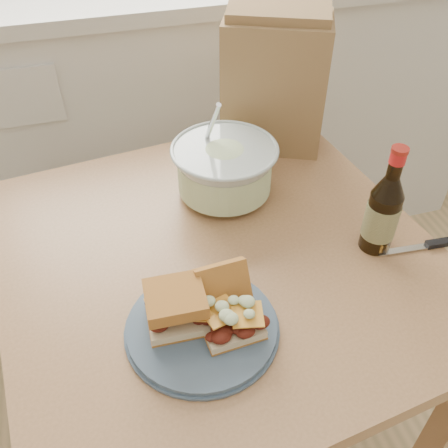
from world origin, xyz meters
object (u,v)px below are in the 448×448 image
object	(u,v)px
plate	(202,327)
paper_bag	(274,84)
dining_table	(219,286)
coleslaw_bowl	(225,171)
beer_bottle	(383,212)

from	to	relation	value
plate	paper_bag	xyz separation A→B (m)	(0.31, 0.52, 0.15)
dining_table	coleslaw_bowl	size ratio (longest dim) A/B	4.04
dining_table	paper_bag	xyz separation A→B (m)	(0.24, 0.35, 0.26)
coleslaw_bowl	beer_bottle	world-z (taller)	beer_bottle
beer_bottle	paper_bag	bearing A→B (deg)	79.80
dining_table	beer_bottle	world-z (taller)	beer_bottle
plate	beer_bottle	bearing A→B (deg)	15.22
beer_bottle	coleslaw_bowl	bearing A→B (deg)	115.19
dining_table	paper_bag	size ratio (longest dim) A/B	2.98
dining_table	beer_bottle	xyz separation A→B (m)	(0.30, -0.07, 0.19)
beer_bottle	paper_bag	distance (m)	0.43
plate	paper_bag	bearing A→B (deg)	59.13
dining_table	beer_bottle	size ratio (longest dim) A/B	4.05
dining_table	plate	world-z (taller)	plate
plate	paper_bag	distance (m)	0.63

